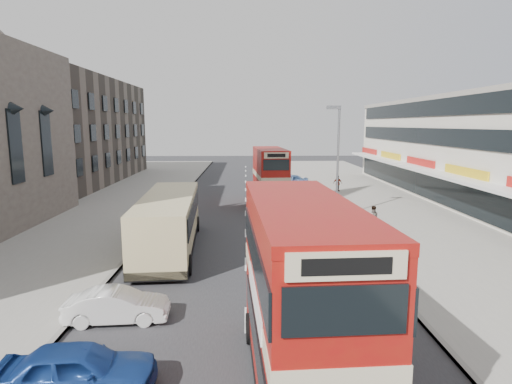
% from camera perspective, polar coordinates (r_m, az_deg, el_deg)
% --- Properties ---
extents(ground, '(160.00, 160.00, 0.00)m').
position_cam_1_polar(ground, '(13.82, -1.23, -20.52)').
color(ground, '#28282B').
rests_on(ground, ground).
extents(road_surface, '(12.00, 90.00, 0.01)m').
position_cam_1_polar(road_surface, '(32.73, -1.36, -2.89)').
color(road_surface, '#28282B').
rests_on(road_surface, ground).
extents(pavement_right, '(12.00, 90.00, 0.15)m').
position_cam_1_polar(pavement_right, '(34.85, 18.79, -2.53)').
color(pavement_right, gray).
rests_on(pavement_right, ground).
extents(pavement_left, '(12.00, 90.00, 0.15)m').
position_cam_1_polar(pavement_left, '(34.84, -21.54, -2.68)').
color(pavement_left, gray).
rests_on(pavement_left, ground).
extents(kerb_left, '(0.20, 90.00, 0.16)m').
position_cam_1_polar(kerb_left, '(33.28, -11.94, -2.77)').
color(kerb_left, gray).
rests_on(kerb_left, ground).
extents(kerb_right, '(0.20, 90.00, 0.16)m').
position_cam_1_polar(kerb_right, '(33.28, 9.21, -2.69)').
color(kerb_right, gray).
rests_on(kerb_right, ground).
extents(brick_terrace, '(14.00, 28.00, 12.00)m').
position_cam_1_polar(brick_terrace, '(54.63, -25.38, 7.41)').
color(brick_terrace, '#66594C').
rests_on(brick_terrace, ground).
extents(commercial_row, '(9.90, 46.20, 9.30)m').
position_cam_1_polar(commercial_row, '(39.50, 29.06, 4.90)').
color(commercial_row, beige).
rests_on(commercial_row, ground).
extents(street_lamp, '(1.00, 0.20, 8.12)m').
position_cam_1_polar(street_lamp, '(30.78, 10.89, 5.17)').
color(street_lamp, slate).
rests_on(street_lamp, ground).
extents(bus_main, '(2.80, 8.77, 4.80)m').
position_cam_1_polar(bus_main, '(11.05, 6.19, -13.88)').
color(bus_main, black).
rests_on(bus_main, ground).
extents(bus_second, '(2.87, 8.50, 4.65)m').
position_cam_1_polar(bus_second, '(35.96, 1.93, 2.14)').
color(bus_second, black).
rests_on(bus_second, ground).
extents(coach, '(3.39, 10.79, 2.82)m').
position_cam_1_polar(coach, '(23.47, -11.68, -3.78)').
color(coach, black).
rests_on(coach, ground).
extents(car_left_near, '(4.07, 1.94, 1.34)m').
position_cam_1_polar(car_left_near, '(12.48, -22.89, -21.25)').
color(car_left_near, navy).
rests_on(car_left_near, ground).
extents(car_left_front, '(3.61, 1.46, 1.16)m').
position_cam_1_polar(car_left_front, '(15.99, -18.24, -14.37)').
color(car_left_front, white).
rests_on(car_left_front, ground).
extents(car_right_a, '(4.21, 1.89, 1.20)m').
position_cam_1_polar(car_right_a, '(28.71, 9.59, -3.53)').
color(car_right_a, '#A31018').
rests_on(car_right_a, ground).
extents(car_right_b, '(4.34, 2.25, 1.17)m').
position_cam_1_polar(car_right_b, '(33.96, 7.62, -1.53)').
color(car_right_b, '#D85815').
rests_on(car_right_b, ground).
extents(car_right_c, '(4.53, 2.07, 1.51)m').
position_cam_1_polar(car_right_c, '(45.74, 4.32, 1.49)').
color(car_right_c, '#587EB1').
rests_on(car_right_c, ground).
extents(pedestrian_near, '(0.62, 0.44, 1.59)m').
position_cam_1_polar(pedestrian_near, '(27.87, 15.50, -3.39)').
color(pedestrian_near, gray).
rests_on(pedestrian_near, pavement_right).
extents(pedestrian_far, '(0.98, 0.51, 1.60)m').
position_cam_1_polar(pedestrian_far, '(43.16, 10.96, 1.15)').
color(pedestrian_far, gray).
rests_on(pedestrian_far, pavement_right).
extents(cyclist, '(0.74, 1.67, 2.00)m').
position_cam_1_polar(cyclist, '(33.17, 5.34, -1.59)').
color(cyclist, gray).
rests_on(cyclist, ground).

